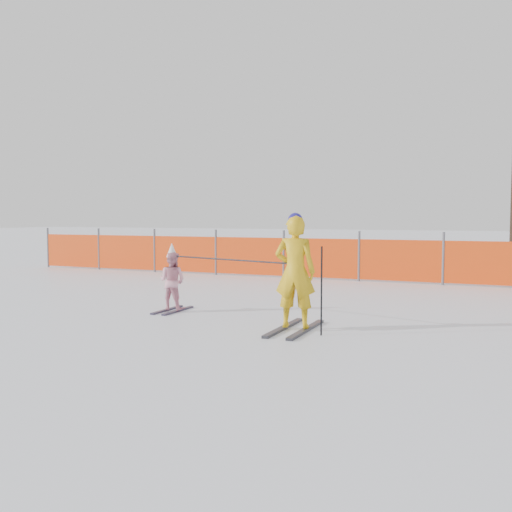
{
  "coord_description": "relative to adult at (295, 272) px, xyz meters",
  "views": [
    {
      "loc": [
        3.5,
        -7.62,
        1.62
      ],
      "look_at": [
        0.0,
        0.5,
        1.0
      ],
      "focal_mm": 40.0,
      "sensor_mm": 36.0,
      "label": 1
    }
  ],
  "objects": [
    {
      "name": "ski_poles",
      "position": [
        -0.65,
        0.16,
        -0.0
      ],
      "size": [
        2.81,
        0.9,
        1.21
      ],
      "color": "black",
      "rests_on": "ground"
    },
    {
      "name": "adult",
      "position": [
        0.0,
        0.0,
        0.0
      ],
      "size": [
        0.63,
        1.44,
        1.67
      ],
      "color": "black",
      "rests_on": "ground"
    },
    {
      "name": "child",
      "position": [
        -2.46,
        0.71,
        -0.3
      ],
      "size": [
        0.48,
        0.94,
        1.17
      ],
      "color": "black",
      "rests_on": "ground"
    },
    {
      "name": "safety_fence",
      "position": [
        -2.74,
        6.4,
        -0.27
      ],
      "size": [
        15.83,
        0.06,
        1.25
      ],
      "color": "#595960",
      "rests_on": "ground"
    },
    {
      "name": "ground",
      "position": [
        -0.83,
        0.04,
        -0.83
      ],
      "size": [
        120.0,
        120.0,
        0.0
      ],
      "primitive_type": "plane",
      "color": "white",
      "rests_on": "ground"
    }
  ]
}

